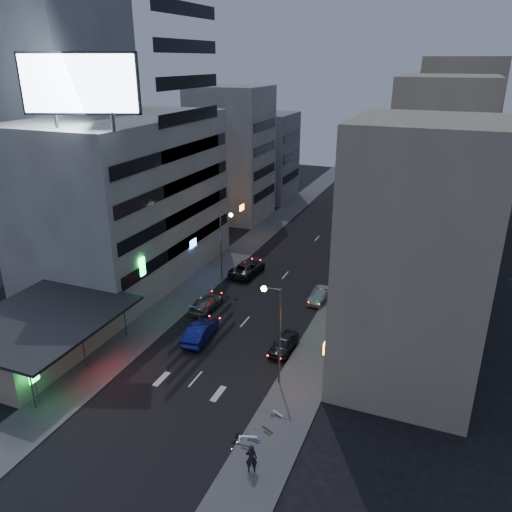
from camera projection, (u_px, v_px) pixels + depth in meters
The scene contains 29 objects.
ground at pixel (169, 410), 36.03m from camera, with size 180.00×180.00×0.00m, color black.
sidewalk_left at pixel (237, 254), 64.66m from camera, with size 4.00×120.00×0.12m, color #4C4C4F.
sidewalk_right at pixel (360, 272), 59.09m from camera, with size 4.00×120.00×0.12m, color #4C4C4F.
food_court at pixel (37, 335), 41.86m from camera, with size 11.00×13.00×3.88m.
white_building at pixel (126, 199), 55.88m from camera, with size 14.00×24.00×18.00m, color #B7B7B2.
grey_tower at pixel (71, 119), 58.66m from camera, with size 10.00×14.00×34.00m, color gray.
shophouse_near at pixel (415, 260), 36.19m from camera, with size 10.00×11.00×20.00m, color #AEA888.
shophouse_mid at pixel (430, 238), 46.66m from camera, with size 11.00×12.00×16.00m, color gray.
shophouse_far at pixel (437, 178), 56.95m from camera, with size 10.00×14.00×22.00m, color #AEA888.
far_left_a at pixel (231, 154), 76.55m from camera, with size 11.00×10.00×20.00m, color #B7B7B2.
far_left_b at pixel (259, 156), 88.86m from camera, with size 12.00×10.00×15.00m, color gray.
far_right_a at pixel (445, 170), 70.45m from camera, with size 11.00×12.00×18.00m, color gray.
far_right_b at pixel (455, 136), 81.24m from camera, with size 12.00×12.00×24.00m, color #AEA888.
billboard at pixel (79, 84), 41.18m from camera, with size 9.52×3.75×6.20m.
street_lamp_right_near at pixel (275, 322), 37.17m from camera, with size 1.60×0.44×8.02m.
street_lamp_left at pixel (224, 236), 55.08m from camera, with size 1.60×0.44×8.02m.
street_lamp_right_far at pixel (362, 206), 66.50m from camera, with size 1.60×0.44×8.02m.
parked_car_right_near at pixel (284, 344), 43.06m from camera, with size 1.67×4.15×1.41m, color #232427.
parked_car_right_mid at pixel (320, 295), 51.97m from camera, with size 1.41×4.04×1.33m, color gray.
parked_car_left at pixel (247, 268), 58.47m from camera, with size 2.60×5.65×1.57m, color #2B2B30.
parked_car_right_far at pixel (343, 259), 61.24m from camera, with size 2.02×4.96×1.44m, color gray.
road_car_blue at pixel (200, 332), 44.72m from camera, with size 1.74×4.98×1.64m, color navy.
road_car_silver at pixel (206, 303), 50.25m from camera, with size 1.93×4.75×1.38m, color gray.
person at pixel (251, 458), 30.16m from camera, with size 0.72×0.47×1.96m, color black.
scooter_black_a at pixel (251, 440), 32.28m from camera, with size 1.62×0.54×0.99m, color black, non-canonical shape.
scooter_silver_a at pixel (258, 429), 33.13m from camera, with size 1.85×0.62×1.13m, color #9CA0A3, non-canonical shape.
scooter_blue at pixel (262, 433), 32.82m from camera, with size 1.82×0.61×1.11m, color navy, non-canonical shape.
scooter_black_b at pixel (274, 427), 33.42m from camera, with size 1.65×0.55×1.01m, color black, non-canonical shape.
scooter_silver_b at pixel (284, 410), 35.05m from camera, with size 1.59×0.53×0.97m, color #A5A6AD, non-canonical shape.
Camera 1 is at (16.85, -24.92, 23.59)m, focal length 35.00 mm.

